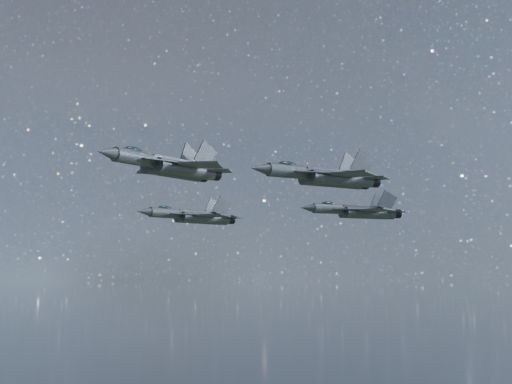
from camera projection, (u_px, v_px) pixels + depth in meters
jet_lead at (170, 166)px, 77.76m from camera, size 17.65×11.86×4.46m
jet_left at (195, 216)px, 109.20m from camera, size 17.14×12.14×4.35m
jet_right at (327, 177)px, 73.93m from camera, size 15.77×11.11×3.99m
jet_slot at (359, 211)px, 99.22m from camera, size 15.74×10.72×3.95m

